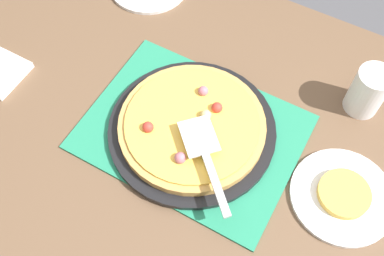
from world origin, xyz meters
TOP-DOWN VIEW (x-y plane):
  - ground_plane at (0.00, 0.00)m, footprint 8.00×8.00m
  - dining_table at (0.00, 0.00)m, footprint 1.40×1.00m
  - placemat at (0.00, 0.00)m, footprint 0.48×0.36m
  - pizza_pan at (0.00, 0.00)m, footprint 0.38×0.38m
  - pizza at (-0.00, 0.00)m, footprint 0.33×0.33m
  - plate_far_right at (-0.35, -0.02)m, footprint 0.22×0.22m
  - served_slice_right at (-0.35, -0.02)m, footprint 0.11×0.11m
  - cup_far at (-0.31, -0.26)m, footprint 0.08×0.08m
  - pizza_server at (-0.07, 0.07)m, footprint 0.20×0.19m

SIDE VIEW (x-z plane):
  - ground_plane at x=0.00m, z-range 0.00..0.00m
  - dining_table at x=0.00m, z-range 0.27..1.02m
  - placemat at x=0.00m, z-range 0.75..0.76m
  - plate_far_right at x=-0.35m, z-range 0.75..0.76m
  - pizza_pan at x=0.00m, z-range 0.76..0.77m
  - served_slice_right at x=-0.35m, z-range 0.76..0.78m
  - pizza at x=0.00m, z-range 0.76..0.81m
  - cup_far at x=-0.31m, z-range 0.75..0.87m
  - pizza_server at x=-0.07m, z-range 0.81..0.82m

